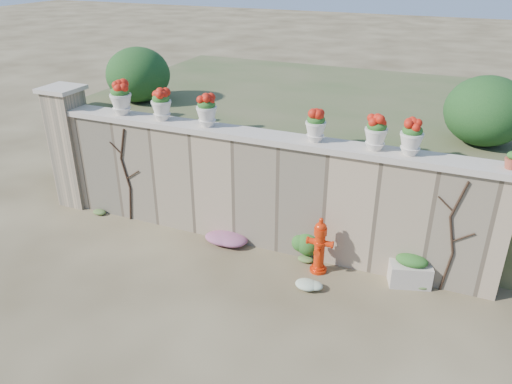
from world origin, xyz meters
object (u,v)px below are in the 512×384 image
at_px(planter_box, 410,271).
at_px(urn_pot_0, 121,98).
at_px(terracotta_pot, 512,161).
at_px(fire_hydrant, 320,245).

bearing_deg(planter_box, urn_pot_0, 160.51).
bearing_deg(planter_box, terracotta_pot, -3.87).
bearing_deg(urn_pot_0, planter_box, -2.61).
bearing_deg(terracotta_pot, urn_pot_0, 180.00).
relative_size(fire_hydrant, terracotta_pot, 4.11).
relative_size(planter_box, terracotta_pot, 2.98).
height_order(fire_hydrant, urn_pot_0, urn_pot_0).
xyz_separation_m(fire_hydrant, urn_pot_0, (-4.03, 0.48, 1.90)).
distance_m(planter_box, urn_pot_0, 5.89).
xyz_separation_m(planter_box, terracotta_pot, (1.08, 0.25, 1.96)).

